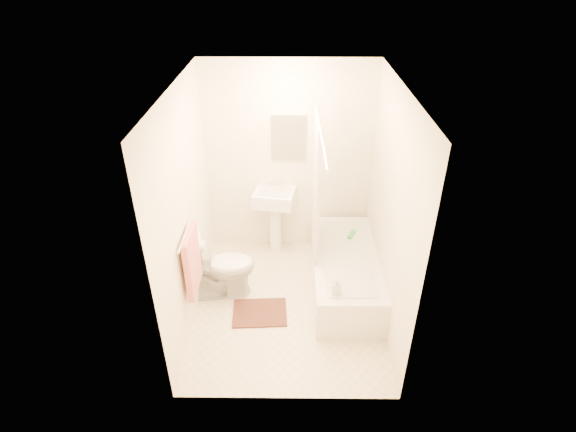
{
  "coord_description": "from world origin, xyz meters",
  "views": [
    {
      "loc": [
        0.04,
        -3.74,
        3.44
      ],
      "look_at": [
        0.0,
        0.25,
        1.0
      ],
      "focal_mm": 28.0,
      "sensor_mm": 36.0,
      "label": 1
    }
  ],
  "objects_px": {
    "toilet": "(220,266)",
    "soap_bottle": "(336,286)",
    "bath_mat": "(260,313)",
    "bathtub": "(344,272)",
    "sink": "(275,218)"
  },
  "relations": [
    {
      "from": "sink",
      "to": "bathtub",
      "type": "bearing_deg",
      "value": -33.54
    },
    {
      "from": "bath_mat",
      "to": "soap_bottle",
      "type": "relative_size",
      "value": 3.11
    },
    {
      "from": "bathtub",
      "to": "bath_mat",
      "type": "bearing_deg",
      "value": -154.89
    },
    {
      "from": "toilet",
      "to": "bath_mat",
      "type": "height_order",
      "value": "toilet"
    },
    {
      "from": "toilet",
      "to": "sink",
      "type": "xyz_separation_m",
      "value": [
        0.58,
        0.86,
        0.1
      ]
    },
    {
      "from": "bath_mat",
      "to": "sink",
      "type": "bearing_deg",
      "value": 83.83
    },
    {
      "from": "toilet",
      "to": "bath_mat",
      "type": "distance_m",
      "value": 0.67
    },
    {
      "from": "toilet",
      "to": "soap_bottle",
      "type": "height_order",
      "value": "toilet"
    },
    {
      "from": "toilet",
      "to": "bathtub",
      "type": "bearing_deg",
      "value": -92.47
    },
    {
      "from": "soap_bottle",
      "to": "bath_mat",
      "type": "bearing_deg",
      "value": 165.89
    },
    {
      "from": "bathtub",
      "to": "soap_bottle",
      "type": "distance_m",
      "value": 0.73
    },
    {
      "from": "toilet",
      "to": "sink",
      "type": "relative_size",
      "value": 0.8
    },
    {
      "from": "soap_bottle",
      "to": "sink",
      "type": "bearing_deg",
      "value": 115.0
    },
    {
      "from": "sink",
      "to": "soap_bottle",
      "type": "bearing_deg",
      "value": -55.54
    },
    {
      "from": "sink",
      "to": "bath_mat",
      "type": "height_order",
      "value": "sink"
    }
  ]
}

